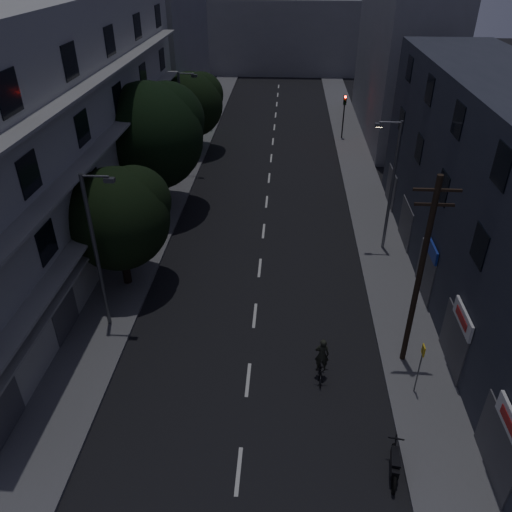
# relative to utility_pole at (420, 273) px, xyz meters

# --- Properties ---
(ground) EXTENTS (160.00, 160.00, 0.00)m
(ground) POSITION_rel_utility_pole_xyz_m (-6.98, 16.85, -4.87)
(ground) COLOR black
(ground) RESTS_ON ground
(sidewalk_left) EXTENTS (3.00, 90.00, 0.15)m
(sidewalk_left) POSITION_rel_utility_pole_xyz_m (-14.48, 16.85, -4.79)
(sidewalk_left) COLOR #565659
(sidewalk_left) RESTS_ON ground
(sidewalk_right) EXTENTS (3.00, 90.00, 0.15)m
(sidewalk_right) POSITION_rel_utility_pole_xyz_m (0.52, 16.85, -4.79)
(sidewalk_right) COLOR #565659
(sidewalk_right) RESTS_ON ground
(lane_markings) EXTENTS (0.15, 60.50, 0.01)m
(lane_markings) POSITION_rel_utility_pole_xyz_m (-6.98, 23.10, -4.86)
(lane_markings) COLOR beige
(lane_markings) RESTS_ON ground
(building_left) EXTENTS (7.00, 36.00, 14.00)m
(building_left) POSITION_rel_utility_pole_xyz_m (-18.95, 9.85, 2.13)
(building_left) COLOR #A0A09B
(building_left) RESTS_ON ground
(building_right) EXTENTS (6.19, 28.00, 11.00)m
(building_right) POSITION_rel_utility_pole_xyz_m (5.02, 5.84, 0.63)
(building_right) COLOR #282C37
(building_right) RESTS_ON ground
(building_far_left) EXTENTS (6.00, 20.00, 16.00)m
(building_far_left) POSITION_rel_utility_pole_xyz_m (-18.98, 39.85, 3.13)
(building_far_left) COLOR slate
(building_far_left) RESTS_ON ground
(building_far_right) EXTENTS (6.00, 20.00, 13.00)m
(building_far_right) POSITION_rel_utility_pole_xyz_m (5.02, 33.85, 1.63)
(building_far_right) COLOR slate
(building_far_right) RESTS_ON ground
(building_far_end) EXTENTS (24.00, 8.00, 10.00)m
(building_far_end) POSITION_rel_utility_pole_xyz_m (-6.98, 61.85, 0.13)
(building_far_end) COLOR slate
(building_far_end) RESTS_ON ground
(tree_near) EXTENTS (5.44, 5.44, 6.71)m
(tree_near) POSITION_rel_utility_pole_xyz_m (-14.23, 5.28, -0.52)
(tree_near) COLOR black
(tree_near) RESTS_ON sidewalk_left
(tree_mid) EXTENTS (7.17, 7.17, 8.82)m
(tree_mid) POSITION_rel_utility_pole_xyz_m (-14.69, 14.67, 0.80)
(tree_mid) COLOR black
(tree_mid) RESTS_ON sidewalk_left
(tree_far) EXTENTS (5.61, 5.61, 6.94)m
(tree_far) POSITION_rel_utility_pole_xyz_m (-14.12, 26.75, -0.37)
(tree_far) COLOR black
(tree_far) RESTS_ON sidewalk_left
(traffic_signal_far_right) EXTENTS (0.28, 0.37, 4.10)m
(traffic_signal_far_right) POSITION_rel_utility_pole_xyz_m (-0.24, 30.97, -1.77)
(traffic_signal_far_right) COLOR black
(traffic_signal_far_right) RESTS_ON sidewalk_right
(traffic_signal_far_left) EXTENTS (0.28, 0.37, 4.10)m
(traffic_signal_far_left) POSITION_rel_utility_pole_xyz_m (-13.50, 32.81, -1.77)
(traffic_signal_far_left) COLOR black
(traffic_signal_far_left) RESTS_ON sidewalk_left
(street_lamp_left_near) EXTENTS (1.51, 0.25, 8.00)m
(street_lamp_left_near) POSITION_rel_utility_pole_xyz_m (-14.07, 1.62, -0.27)
(street_lamp_left_near) COLOR #505257
(street_lamp_left_near) RESTS_ON sidewalk_left
(street_lamp_right) EXTENTS (1.51, 0.25, 8.00)m
(street_lamp_right) POSITION_rel_utility_pole_xyz_m (0.48, 9.98, -0.27)
(street_lamp_right) COLOR slate
(street_lamp_right) RESTS_ON sidewalk_right
(street_lamp_left_far) EXTENTS (1.51, 0.25, 8.00)m
(street_lamp_left_far) POSITION_rel_utility_pole_xyz_m (-13.85, 21.38, -0.27)
(street_lamp_left_far) COLOR #515458
(street_lamp_left_far) RESTS_ON sidewalk_left
(utility_pole) EXTENTS (1.80, 0.24, 9.00)m
(utility_pole) POSITION_rel_utility_pole_xyz_m (0.00, 0.00, 0.00)
(utility_pole) COLOR black
(utility_pole) RESTS_ON sidewalk_right
(bus_stop_sign) EXTENTS (0.06, 0.35, 2.52)m
(bus_stop_sign) POSITION_rel_utility_pole_xyz_m (0.12, -1.99, -2.98)
(bus_stop_sign) COLOR #595B60
(bus_stop_sign) RESTS_ON sidewalk_right
(motorcycle) EXTENTS (0.60, 1.97, 1.27)m
(motorcycle) POSITION_rel_utility_pole_xyz_m (-1.41, -5.90, -4.37)
(motorcycle) COLOR black
(motorcycle) RESTS_ON ground
(cyclist) EXTENTS (0.63, 1.69, 2.12)m
(cyclist) POSITION_rel_utility_pole_xyz_m (-3.81, -1.23, -4.15)
(cyclist) COLOR black
(cyclist) RESTS_ON ground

